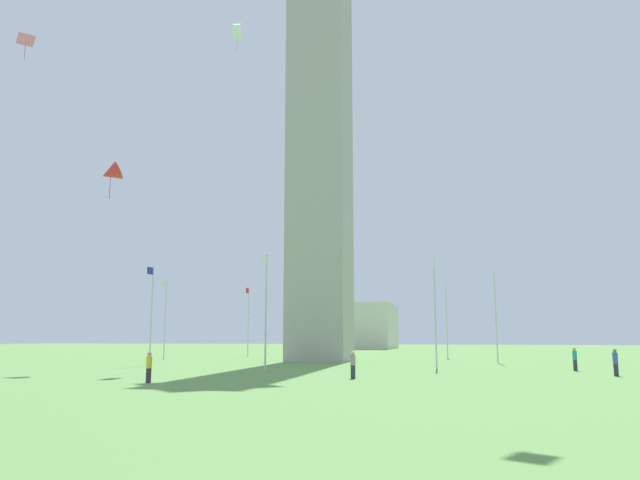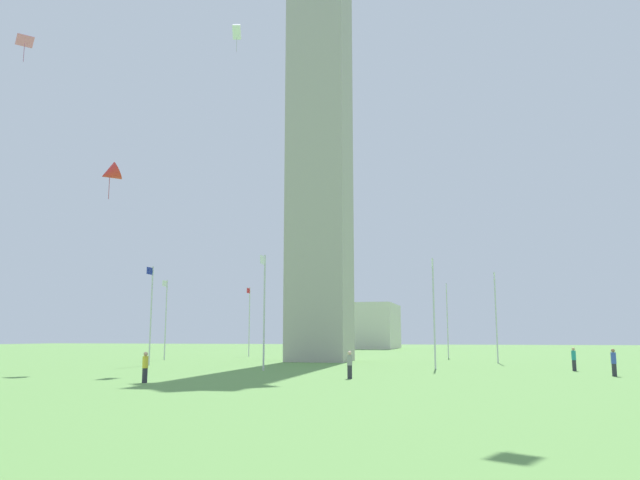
% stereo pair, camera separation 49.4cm
% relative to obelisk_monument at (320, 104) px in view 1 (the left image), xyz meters
% --- Properties ---
extents(ground_plane, '(260.00, 260.00, 0.00)m').
position_rel_obelisk_monument_xyz_m(ground_plane, '(0.00, 0.00, -27.65)').
color(ground_plane, '#609347').
extents(obelisk_monument, '(6.08, 6.08, 55.31)m').
position_rel_obelisk_monument_xyz_m(obelisk_monument, '(0.00, 0.00, 0.00)').
color(obelisk_monument, '#A8A399').
rests_on(obelisk_monument, ground).
extents(flagpole_n, '(1.12, 0.14, 8.75)m').
position_rel_obelisk_monument_xyz_m(flagpole_n, '(17.60, 0.00, -22.89)').
color(flagpole_n, silver).
rests_on(flagpole_n, ground).
extents(flagpole_ne, '(1.12, 0.14, 8.75)m').
position_rel_obelisk_monument_xyz_m(flagpole_ne, '(12.46, 12.40, -22.89)').
color(flagpole_ne, silver).
rests_on(flagpole_ne, ground).
extents(flagpole_e, '(1.12, 0.14, 8.75)m').
position_rel_obelisk_monument_xyz_m(flagpole_e, '(0.06, 17.54, -22.89)').
color(flagpole_e, silver).
rests_on(flagpole_e, ground).
extents(flagpole_se, '(1.12, 0.14, 8.75)m').
position_rel_obelisk_monument_xyz_m(flagpole_se, '(-12.35, 12.40, -22.89)').
color(flagpole_se, silver).
rests_on(flagpole_se, ground).
extents(flagpole_s, '(1.12, 0.14, 8.75)m').
position_rel_obelisk_monument_xyz_m(flagpole_s, '(-17.48, 0.00, -22.89)').
color(flagpole_s, silver).
rests_on(flagpole_s, ground).
extents(flagpole_sw, '(1.12, 0.14, 8.75)m').
position_rel_obelisk_monument_xyz_m(flagpole_sw, '(-12.35, -12.40, -22.89)').
color(flagpole_sw, silver).
rests_on(flagpole_sw, ground).
extents(flagpole_w, '(1.12, 0.14, 8.75)m').
position_rel_obelisk_monument_xyz_m(flagpole_w, '(0.06, -17.54, -22.89)').
color(flagpole_w, silver).
rests_on(flagpole_w, ground).
extents(flagpole_nw, '(1.12, 0.14, 8.75)m').
position_rel_obelisk_monument_xyz_m(flagpole_nw, '(12.46, -12.40, -22.89)').
color(flagpole_nw, silver).
rests_on(flagpole_nw, ground).
extents(person_teal_shirt, '(0.32, 0.32, 1.72)m').
position_rel_obelisk_monument_xyz_m(person_teal_shirt, '(12.51, 22.55, -26.80)').
color(person_teal_shirt, '#2D2D38').
rests_on(person_teal_shirt, ground).
extents(person_yellow_shirt, '(0.32, 0.32, 1.69)m').
position_rel_obelisk_monument_xyz_m(person_yellow_shirt, '(30.71, -2.34, -26.81)').
color(person_yellow_shirt, '#2D2D38').
rests_on(person_yellow_shirt, ground).
extents(person_gray_shirt, '(0.32, 0.32, 1.66)m').
position_rel_obelisk_monument_xyz_m(person_gray_shirt, '(24.72, 8.03, -26.83)').
color(person_gray_shirt, '#2D2D38').
rests_on(person_gray_shirt, ground).
extents(person_blue_shirt, '(0.32, 0.32, 1.76)m').
position_rel_obelisk_monument_xyz_m(person_blue_shirt, '(18.47, 24.09, -26.78)').
color(person_blue_shirt, '#2D2D38').
rests_on(person_blue_shirt, ground).
extents(kite_red_delta, '(2.38, 2.48, 3.16)m').
position_rel_obelisk_monument_xyz_m(kite_red_delta, '(18.52, -13.27, -11.85)').
color(kite_red_delta, red).
extents(kite_pink_diamond, '(1.66, 1.66, 1.92)m').
position_rel_obelisk_monument_xyz_m(kite_pink_diamond, '(24.85, -17.06, -2.85)').
color(kite_pink_diamond, pink).
extents(kite_white_box, '(1.61, 1.11, 3.01)m').
position_rel_obelisk_monument_xyz_m(kite_white_box, '(6.78, -7.13, 5.86)').
color(kite_white_box, white).
extents(distant_building, '(18.37, 10.31, 9.14)m').
position_rel_obelisk_monument_xyz_m(distant_building, '(-65.89, -5.44, -23.08)').
color(distant_building, beige).
rests_on(distant_building, ground).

